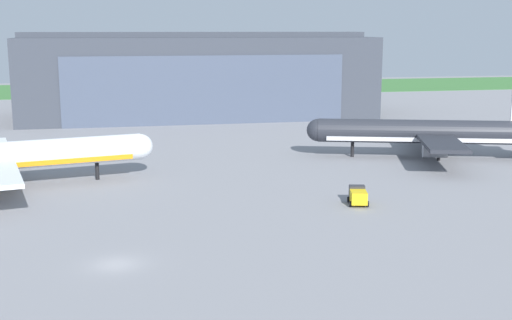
# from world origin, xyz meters

# --- Properties ---
(ground_plane) EXTENTS (440.00, 440.00, 0.00)m
(ground_plane) POSITION_xyz_m (0.00, 0.00, 0.00)
(ground_plane) COLOR gray
(grass_field_strip) EXTENTS (440.00, 56.00, 0.08)m
(grass_field_strip) POSITION_xyz_m (0.00, 182.67, 0.04)
(grass_field_strip) COLOR #3E7739
(grass_field_strip) RESTS_ON ground_plane
(maintenance_hangar) EXTENTS (82.85, 32.44, 20.34)m
(maintenance_hangar) POSITION_xyz_m (20.51, 105.06, 9.71)
(maintenance_hangar) COLOR #383D47
(maintenance_hangar) RESTS_ON ground_plane
(airliner_far_left) EXTENTS (38.11, 32.45, 13.02)m
(airliner_far_left) POSITION_xyz_m (50.84, 41.67, 4.28)
(airliner_far_left) COLOR #282B33
(airliner_far_left) RESTS_ON ground_plane
(stair_truck) EXTENTS (2.95, 3.97, 2.11)m
(stair_truck) POSITION_xyz_m (29.02, 15.62, 1.10)
(stair_truck) COLOR #2D2D33
(stair_truck) RESTS_ON ground_plane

